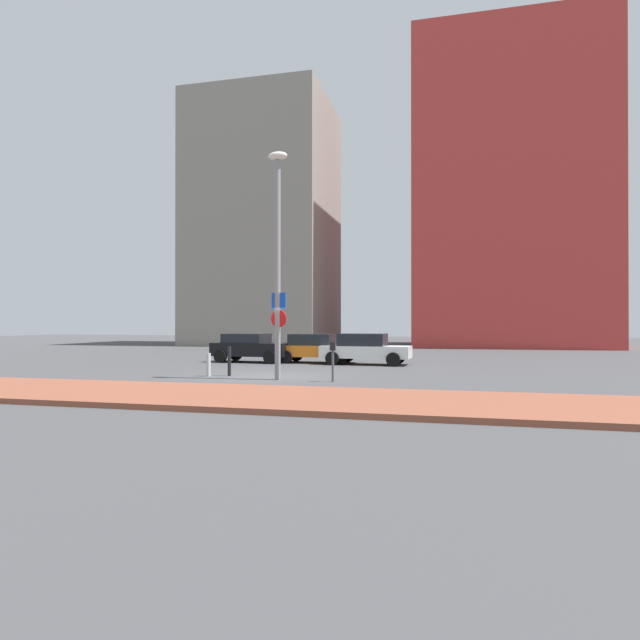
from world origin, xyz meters
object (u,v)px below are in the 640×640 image
(parked_car_white, at_px, (365,348))
(traffic_bollard_mid, at_px, (209,365))
(parking_sign_post, at_px, (279,324))
(traffic_bollard_near, at_px, (229,361))
(parked_car_orange, at_px, (316,348))
(parking_meter, at_px, (333,356))
(street_lamp, at_px, (278,247))
(parked_car_black, at_px, (251,347))

(parked_car_white, distance_m, traffic_bollard_mid, 8.42)
(parked_car_white, bearing_deg, parking_sign_post, -102.99)
(parked_car_white, xyz_separation_m, traffic_bollard_mid, (-4.70, -6.98, -0.34))
(traffic_bollard_near, bearing_deg, parking_sign_post, -22.29)
(parked_car_white, relative_size, traffic_bollard_near, 3.88)
(parked_car_orange, bearing_deg, parking_meter, -71.74)
(parking_sign_post, xyz_separation_m, parking_meter, (1.96, -0.17, -1.05))
(traffic_bollard_mid, bearing_deg, parking_meter, -9.25)
(street_lamp, distance_m, traffic_bollard_mid, 5.11)
(traffic_bollard_mid, bearing_deg, street_lamp, -11.21)
(parking_sign_post, distance_m, traffic_bollard_near, 2.78)
(parked_car_black, bearing_deg, parked_car_orange, 6.66)
(parking_meter, height_order, traffic_bollard_near, parking_meter)
(parking_sign_post, xyz_separation_m, traffic_bollard_near, (-2.24, 0.92, -1.37))
(parked_car_white, height_order, traffic_bollard_near, parked_car_white)
(parking_sign_post, bearing_deg, street_lamp, 135.04)
(parked_car_orange, bearing_deg, traffic_bollard_mid, -106.02)
(parked_car_orange, relative_size, parked_car_white, 0.94)
(parking_sign_post, height_order, parking_meter, parking_sign_post)
(parked_car_orange, xyz_separation_m, traffic_bollard_mid, (-2.16, -7.51, -0.32))
(parking_meter, bearing_deg, parking_sign_post, 175.11)
(parked_car_black, bearing_deg, parking_sign_post, -62.36)
(parked_car_black, relative_size, parking_meter, 3.00)
(parking_meter, distance_m, traffic_bollard_mid, 4.99)
(parked_car_orange, bearing_deg, parked_car_black, -173.34)
(traffic_bollard_mid, bearing_deg, parked_car_white, 56.05)
(traffic_bollard_near, relative_size, traffic_bollard_mid, 1.29)
(parked_car_white, relative_size, street_lamp, 0.54)
(street_lamp, bearing_deg, parking_sign_post, -44.96)
(traffic_bollard_mid, bearing_deg, parked_car_black, 98.92)
(traffic_bollard_near, bearing_deg, parking_meter, -14.50)
(parked_car_white, xyz_separation_m, traffic_bollard_near, (-4.00, -6.70, -0.22))
(parking_meter, distance_m, traffic_bollard_near, 4.35)
(parking_sign_post, height_order, street_lamp, street_lamp)
(parking_sign_post, xyz_separation_m, street_lamp, (-0.06, 0.06, 2.68))
(parking_sign_post, height_order, traffic_bollard_near, parking_sign_post)
(parked_car_orange, xyz_separation_m, traffic_bollard_near, (-1.45, -7.23, -0.20))
(street_lamp, bearing_deg, traffic_bollard_near, 158.49)
(parked_car_black, relative_size, parked_car_orange, 1.01)
(parking_meter, height_order, traffic_bollard_mid, parking_meter)
(parked_car_white, xyz_separation_m, parking_meter, (0.20, -7.78, 0.10))
(street_lamp, xyz_separation_m, traffic_bollard_near, (-2.18, 0.86, -4.06))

